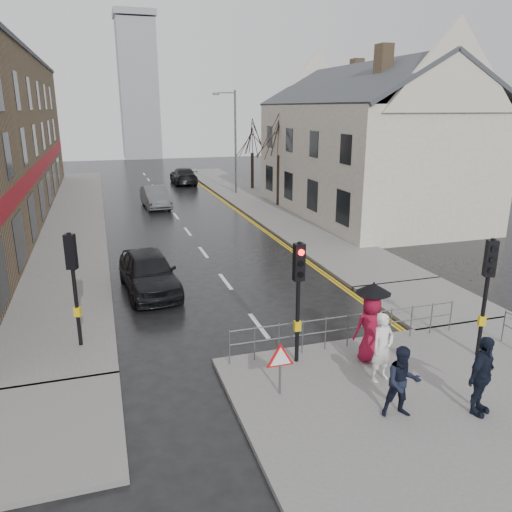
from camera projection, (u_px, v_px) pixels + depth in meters
ground at (292, 370)px, 13.54m from camera, size 120.00×120.00×0.00m
near_pavement at (474, 422)px, 11.18m from camera, size 10.00×9.00×0.14m
left_pavement at (72, 215)px, 32.70m from camera, size 4.00×44.00×0.14m
right_pavement at (253, 199)px, 38.25m from camera, size 4.00×40.00×0.14m
pavement_bridge_right at (429, 302)px, 18.12m from camera, size 4.00×4.20×0.14m
pavement_stub_left at (28, 435)px, 10.75m from camera, size 4.00×4.20×0.14m
building_right_cream at (366, 141)px, 32.07m from camera, size 9.00×16.40×10.10m
church_tower at (139, 91)px, 68.11m from camera, size 5.00×5.00×18.00m
traffic_signal_near_left at (299, 282)px, 13.08m from camera, size 0.28×0.27×3.40m
traffic_signal_near_right at (488, 277)px, 13.41m from camera, size 0.34×0.33×3.40m
traffic_signal_far_left at (73, 270)px, 14.02m from camera, size 0.34×0.33×3.40m
guard_railing_front at (348, 323)px, 14.40m from camera, size 7.14×0.04×1.00m
warning_sign at (280, 360)px, 11.91m from camera, size 0.80×0.07×1.35m
street_lamp at (233, 136)px, 39.47m from camera, size 1.83×0.25×8.00m
tree_near at (279, 133)px, 34.34m from camera, size 2.40×2.40×6.58m
tree_far at (252, 137)px, 42.00m from camera, size 2.40×2.40×5.64m
pedestrian_a at (382, 347)px, 12.56m from camera, size 0.74×0.58×1.81m
pedestrian_b at (402, 382)px, 11.06m from camera, size 0.95×0.82×1.69m
pedestrian_with_umbrella at (371, 321)px, 13.47m from camera, size 0.97×0.96×2.25m
pedestrian_d at (482, 376)px, 11.15m from camera, size 1.20×0.89×1.89m
car_parked at (149, 272)px, 19.08m from camera, size 2.26×4.83×1.60m
car_mid at (156, 197)px, 35.34m from camera, size 1.86×4.62×1.49m
car_far at (184, 176)px, 46.34m from camera, size 2.22×5.22×1.50m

